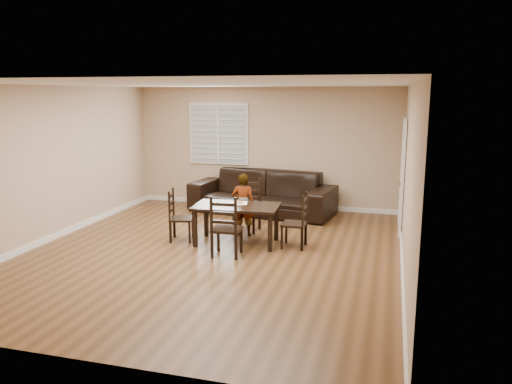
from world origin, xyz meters
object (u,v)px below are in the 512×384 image
(sofa, at_px, (262,192))
(dining_table, at_px, (236,210))
(donut, at_px, (240,202))
(chair_right, at_px, (301,223))
(child, at_px, (243,205))
(chair_far, at_px, (225,230))
(chair_near, at_px, (249,206))
(chair_left, at_px, (175,217))

(sofa, bearing_deg, dining_table, -77.58)
(donut, relative_size, sofa, 0.03)
(chair_right, distance_m, child, 1.24)
(chair_far, bearing_deg, child, -89.59)
(donut, bearing_deg, chair_far, -87.23)
(chair_right, bearing_deg, chair_near, -126.91)
(chair_far, bearing_deg, donut, -90.70)
(donut, height_order, sofa, sofa)
(chair_far, relative_size, chair_right, 1.07)
(chair_far, bearing_deg, chair_right, -144.64)
(child, bearing_deg, chair_right, 154.46)
(chair_left, height_order, child, child)
(chair_near, height_order, donut, chair_near)
(donut, bearing_deg, child, 96.79)
(chair_near, bearing_deg, child, -85.67)
(chair_left, relative_size, child, 0.80)
(child, relative_size, sofa, 0.37)
(chair_right, bearing_deg, dining_table, -86.60)
(child, bearing_deg, chair_far, 90.07)
(sofa, bearing_deg, chair_far, -77.56)
(chair_near, bearing_deg, donut, -83.48)
(chair_far, height_order, chair_left, chair_far)
(dining_table, height_order, chair_far, chair_far)
(chair_near, height_order, chair_right, chair_near)
(chair_left, bearing_deg, child, -73.59)
(chair_left, xyz_separation_m, chair_right, (2.21, 0.16, 0.01))
(chair_near, relative_size, donut, 9.45)
(dining_table, height_order, donut, donut)
(chair_right, bearing_deg, child, -111.86)
(dining_table, relative_size, chair_near, 1.50)
(dining_table, xyz_separation_m, child, (-0.04, 0.52, -0.01))
(chair_near, relative_size, chair_right, 1.07)
(chair_far, relative_size, chair_left, 1.09)
(dining_table, relative_size, donut, 14.21)
(dining_table, relative_size, chair_far, 1.50)
(chair_far, bearing_deg, sofa, -89.68)
(chair_near, bearing_deg, sofa, 96.42)
(child, distance_m, sofa, 1.80)
(dining_table, bearing_deg, chair_near, 89.21)
(chair_near, height_order, chair_far, same)
(dining_table, height_order, sofa, sofa)
(chair_far, distance_m, donut, 0.98)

